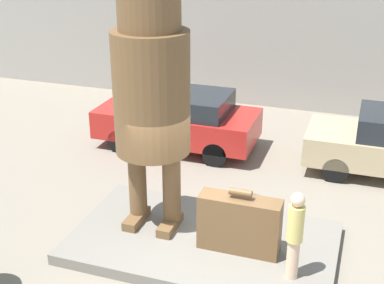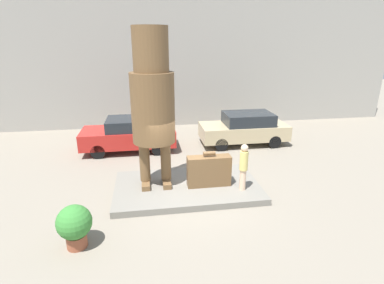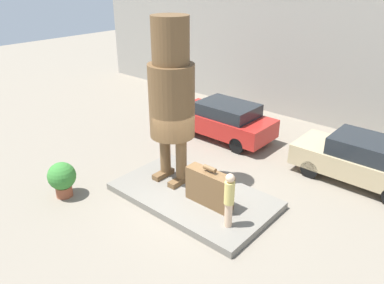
{
  "view_description": "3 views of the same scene",
  "coord_description": "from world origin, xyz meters",
  "px_view_note": "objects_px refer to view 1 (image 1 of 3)",
  "views": [
    {
      "loc": [
        2.58,
        -8.13,
        5.81
      ],
      "look_at": [
        -0.21,
        -0.01,
        2.15
      ],
      "focal_mm": 50.0,
      "sensor_mm": 36.0,
      "label": 1
    },
    {
      "loc": [
        -1.26,
        -9.18,
        4.93
      ],
      "look_at": [
        0.15,
        -0.08,
        1.78
      ],
      "focal_mm": 28.0,
      "sensor_mm": 36.0,
      "label": 2
    },
    {
      "loc": [
        6.39,
        -7.41,
        6.46
      ],
      "look_at": [
        -0.0,
        -0.06,
        1.95
      ],
      "focal_mm": 35.0,
      "sensor_mm": 36.0,
      "label": 3
    }
  ],
  "objects_px": {
    "tourist": "(295,232)",
    "parked_car_red": "(179,118)",
    "giant_suitcase": "(239,224)",
    "statue_figure": "(151,75)"
  },
  "relations": [
    {
      "from": "tourist",
      "to": "parked_car_red",
      "type": "height_order",
      "value": "tourist"
    },
    {
      "from": "giant_suitcase",
      "to": "tourist",
      "type": "xyz_separation_m",
      "value": [
        1.04,
        -0.49,
        0.34
      ]
    },
    {
      "from": "tourist",
      "to": "giant_suitcase",
      "type": "bearing_deg",
      "value": 154.66
    },
    {
      "from": "giant_suitcase",
      "to": "tourist",
      "type": "bearing_deg",
      "value": -25.34
    },
    {
      "from": "giant_suitcase",
      "to": "tourist",
      "type": "distance_m",
      "value": 1.2
    },
    {
      "from": "statue_figure",
      "to": "parked_car_red",
      "type": "bearing_deg",
      "value": 103.98
    },
    {
      "from": "tourist",
      "to": "parked_car_red",
      "type": "xyz_separation_m",
      "value": [
        -3.84,
        4.96,
        -0.27
      ]
    },
    {
      "from": "statue_figure",
      "to": "giant_suitcase",
      "type": "distance_m",
      "value": 3.06
    },
    {
      "from": "tourist",
      "to": "parked_car_red",
      "type": "bearing_deg",
      "value": 127.73
    },
    {
      "from": "giant_suitcase",
      "to": "parked_car_red",
      "type": "bearing_deg",
      "value": 122.07
    }
  ]
}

